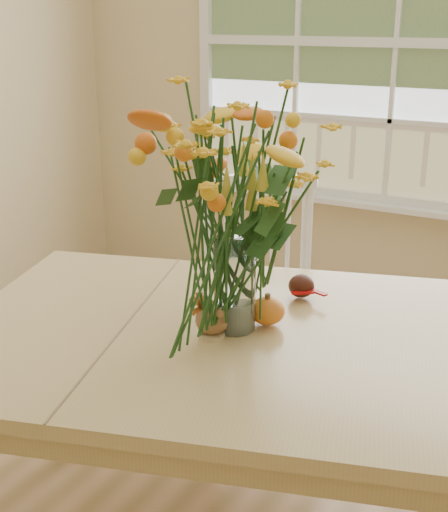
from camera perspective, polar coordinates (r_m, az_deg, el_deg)
The scene contains 8 objects.
wall_back at distance 3.83m, azimuth 14.07°, elevation 13.89°, with size 4.00×0.02×2.70m, color beige.
window at distance 3.78m, azimuth 14.14°, elevation 16.58°, with size 2.42×0.12×1.74m.
dining_table at distance 2.02m, azimuth -0.28°, elevation -8.56°, with size 1.80×1.50×0.83m.
windsor_chair at distance 2.86m, azimuth 2.98°, elevation -3.26°, with size 0.66×0.65×1.04m.
flower_vase at distance 1.85m, azimuth 0.94°, elevation 5.33°, with size 0.56×0.56×0.67m.
pumpkin at distance 2.00m, azimuth 3.62°, elevation -4.70°, with size 0.10×0.10×0.08m, color orange.
turkey_figurine at distance 1.92m, azimuth -1.05°, elevation -5.50°, with size 0.11×0.09×0.12m.
dark_gourd at distance 2.19m, azimuth 6.46°, elevation -2.59°, with size 0.12×0.08×0.07m.
Camera 1 is at (0.99, -1.44, 1.68)m, focal length 48.00 mm.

